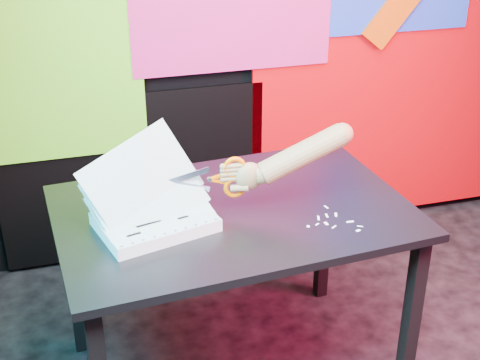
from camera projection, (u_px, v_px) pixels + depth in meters
name	position (u px, v px, depth m)	size (l,w,h in m)	color
room	(467.00, 75.00, 1.79)	(3.01, 3.01, 2.71)	black
backdrop	(294.00, 63.00, 3.24)	(2.88, 0.05, 2.08)	#C2040B
work_table	(233.00, 230.00, 2.40)	(1.29, 0.91, 0.75)	black
printout_stack	(154.00, 219.00, 2.23)	(0.46, 0.35, 0.35)	silver
scissors	(229.00, 178.00, 2.28)	(0.28, 0.04, 0.16)	#A3A4CA
hand_forearm	(293.00, 157.00, 2.29)	(0.45, 0.11, 0.22)	#A87450
paper_clippings	(333.00, 221.00, 2.29)	(0.18, 0.20, 0.00)	white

